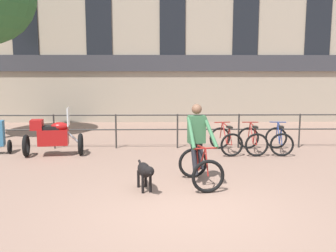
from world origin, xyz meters
TOP-DOWN VIEW (x-y plane):
  - ground_plane at (0.00, 0.00)m, footprint 60.00×60.00m
  - canal_railing at (-0.00, 5.20)m, footprint 15.05×0.05m
  - cyclist_with_bike at (0.30, 1.59)m, footprint 0.89×1.28m
  - dog at (-0.83, 1.06)m, footprint 0.41×1.01m
  - parked_motorcycle at (-3.53, 4.22)m, footprint 1.67×0.82m
  - parked_bicycle_near_lamp at (1.37, 4.54)m, footprint 0.84×1.20m
  - parked_bicycle_mid_left at (2.15, 4.54)m, footprint 0.66×1.11m
  - parked_bicycle_mid_right at (2.93, 4.54)m, footprint 0.80×1.19m

SIDE VIEW (x-z plane):
  - ground_plane at x=0.00m, z-range 0.00..0.00m
  - parked_bicycle_near_lamp at x=1.37m, z-range -0.07..0.79m
  - parked_bicycle_mid_left at x=2.15m, z-range -0.07..0.79m
  - parked_bicycle_mid_right at x=2.93m, z-range -0.07..0.79m
  - dog at x=-0.83m, z-range 0.12..0.71m
  - parked_motorcycle at x=-3.53m, z-range -0.11..1.24m
  - canal_railing at x=0.00m, z-range 0.18..1.23m
  - cyclist_with_bike at x=0.30m, z-range -0.09..1.61m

